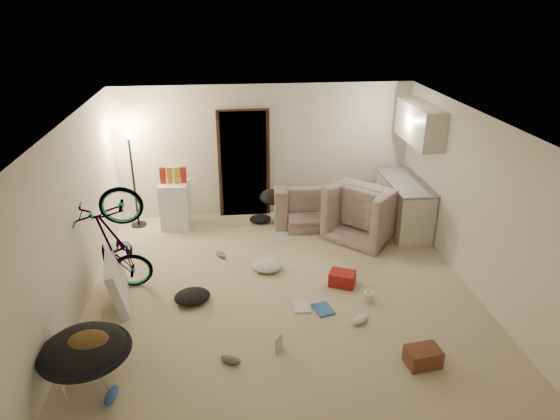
{
  "coord_description": "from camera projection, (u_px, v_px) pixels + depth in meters",
  "views": [
    {
      "loc": [
        -0.71,
        -6.01,
        3.98
      ],
      "look_at": [
        0.02,
        0.6,
        1.08
      ],
      "focal_mm": 32.0,
      "sensor_mm": 36.0,
      "label": 1
    }
  ],
  "objects": [
    {
      "name": "floor",
      "position": [
        283.0,
        297.0,
        7.14
      ],
      "size": [
        5.5,
        6.0,
        0.02
      ],
      "primitive_type": "cube",
      "color": "beige",
      "rests_on": "ground"
    },
    {
      "name": "ceiling",
      "position": [
        284.0,
        123.0,
        6.13
      ],
      "size": [
        5.5,
        6.0,
        0.02
      ],
      "primitive_type": "cube",
      "color": "white",
      "rests_on": "wall_back"
    },
    {
      "name": "wall_back",
      "position": [
        265.0,
        151.0,
        9.38
      ],
      "size": [
        5.5,
        0.02,
        2.5
      ],
      "primitive_type": "cube",
      "color": "white",
      "rests_on": "floor"
    },
    {
      "name": "wall_front",
      "position": [
        328.0,
        374.0,
        3.89
      ],
      "size": [
        5.5,
        0.02,
        2.5
      ],
      "primitive_type": "cube",
      "color": "white",
      "rests_on": "floor"
    },
    {
      "name": "wall_left",
      "position": [
        69.0,
        226.0,
        6.36
      ],
      "size": [
        0.02,
        6.0,
        2.5
      ],
      "primitive_type": "cube",
      "color": "white",
      "rests_on": "floor"
    },
    {
      "name": "wall_right",
      "position": [
        481.0,
        208.0,
        6.91
      ],
      "size": [
        0.02,
        6.0,
        2.5
      ],
      "primitive_type": "cube",
      "color": "white",
      "rests_on": "floor"
    },
    {
      "name": "doorway",
      "position": [
        244.0,
        164.0,
        9.39
      ],
      "size": [
        0.85,
        0.1,
        2.04
      ],
      "primitive_type": "cube",
      "color": "black",
      "rests_on": "floor"
    },
    {
      "name": "door_trim",
      "position": [
        244.0,
        165.0,
        9.37
      ],
      "size": [
        0.97,
        0.04,
        2.1
      ],
      "primitive_type": "cube",
      "color": "black",
      "rests_on": "floor"
    },
    {
      "name": "floor_lamp",
      "position": [
        131.0,
        158.0,
        8.79
      ],
      "size": [
        0.28,
        0.28,
        1.81
      ],
      "color": "black",
      "rests_on": "floor"
    },
    {
      "name": "kitchen_counter",
      "position": [
        403.0,
        206.0,
        9.03
      ],
      "size": [
        0.6,
        1.5,
        0.88
      ],
      "primitive_type": "cube",
      "color": "beige",
      "rests_on": "floor"
    },
    {
      "name": "counter_top",
      "position": [
        406.0,
        182.0,
        8.84
      ],
      "size": [
        0.64,
        1.54,
        0.04
      ],
      "primitive_type": "cube",
      "color": "gray",
      "rests_on": "kitchen_counter"
    },
    {
      "name": "kitchen_uppers",
      "position": [
        420.0,
        124.0,
        8.44
      ],
      "size": [
        0.38,
        1.4,
        0.65
      ],
      "primitive_type": "cube",
      "color": "beige",
      "rests_on": "wall_right"
    },
    {
      "name": "sofa",
      "position": [
        325.0,
        207.0,
        9.36
      ],
      "size": [
        1.97,
        0.82,
        0.57
      ],
      "primitive_type": "imported",
      "rotation": [
        0.0,
        0.0,
        3.11
      ],
      "color": "#3D443C",
      "rests_on": "floor"
    },
    {
      "name": "armchair",
      "position": [
        369.0,
        215.0,
        8.85
      ],
      "size": [
        1.48,
        1.48,
        0.73
      ],
      "primitive_type": "imported",
      "rotation": [
        0.0,
        0.0,
        2.35
      ],
      "color": "#3D443C",
      "rests_on": "floor"
    },
    {
      "name": "bicycle",
      "position": [
        119.0,
        264.0,
        7.07
      ],
      "size": [
        1.73,
        0.82,
        0.98
      ],
      "primitive_type": "imported",
      "rotation": [
        0.0,
        -0.17,
        1.62
      ],
      "color": "black",
      "rests_on": "floor"
    },
    {
      "name": "book_asset",
      "position": [
        276.0,
        354.0,
        5.97
      ],
      "size": [
        0.28,
        0.27,
        0.02
      ],
      "primitive_type": "imported",
      "rotation": [
        0.0,
        0.0,
        0.97
      ],
      "color": "maroon",
      "rests_on": "floor"
    },
    {
      "name": "mini_fridge",
      "position": [
        175.0,
        205.0,
        9.12
      ],
      "size": [
        0.53,
        0.53,
        0.85
      ],
      "primitive_type": "cube",
      "rotation": [
        0.0,
        0.0,
        -0.07
      ],
      "color": "white",
      "rests_on": "floor"
    },
    {
      "name": "snack_box_0",
      "position": [
        163.0,
        175.0,
        8.87
      ],
      "size": [
        0.11,
        0.08,
        0.3
      ],
      "primitive_type": "cube",
      "rotation": [
        0.0,
        0.0,
        -0.11
      ],
      "color": "maroon",
      "rests_on": "mini_fridge"
    },
    {
      "name": "snack_box_1",
      "position": [
        170.0,
        175.0,
        8.88
      ],
      "size": [
        0.1,
        0.08,
        0.3
      ],
      "primitive_type": "cube",
      "rotation": [
        0.0,
        0.0,
        0.07
      ],
      "color": "#C27D18",
      "rests_on": "mini_fridge"
    },
    {
      "name": "snack_box_2",
      "position": [
        177.0,
        175.0,
        8.9
      ],
      "size": [
        0.12,
        0.1,
        0.3
      ],
      "primitive_type": "cube",
      "rotation": [
        0.0,
        0.0,
        0.33
      ],
      "color": "gold",
      "rests_on": "mini_fridge"
    },
    {
      "name": "snack_box_3",
      "position": [
        183.0,
        175.0,
        8.91
      ],
      "size": [
        0.11,
        0.08,
        0.3
      ],
      "primitive_type": "cube",
      "rotation": [
        0.0,
        0.0,
        -0.14
      ],
      "color": "maroon",
      "rests_on": "mini_fridge"
    },
    {
      "name": "saucer_chair",
      "position": [
        86.0,
        358.0,
        5.32
      ],
      "size": [
        0.98,
        0.98,
        0.69
      ],
      "color": "silver",
      "rests_on": "floor"
    },
    {
      "name": "hoodie",
      "position": [
        87.0,
        344.0,
        5.22
      ],
      "size": [
        0.53,
        0.46,
        0.22
      ],
      "primitive_type": "ellipsoid",
      "rotation": [
        0.0,
        0.0,
        0.12
      ],
      "color": "brown",
      "rests_on": "saucer_chair"
    },
    {
      "name": "sofa_drape",
      "position": [
        275.0,
        197.0,
        9.17
      ],
      "size": [
        0.63,
        0.55,
        0.28
      ],
      "primitive_type": "ellipsoid",
      "rotation": [
        0.0,
        0.0,
        -0.17
      ],
      "color": "black",
      "rests_on": "sofa"
    },
    {
      "name": "tv_box",
      "position": [
        117.0,
        281.0,
        6.89
      ],
      "size": [
        0.44,
        1.04,
        0.68
      ],
      "primitive_type": "cube",
      "rotation": [
        0.0,
        -0.21,
        0.19
      ],
      "color": "silver",
      "rests_on": "floor"
    },
    {
      "name": "drink_case_a",
      "position": [
        423.0,
        357.0,
        5.78
      ],
      "size": [
        0.42,
        0.32,
        0.22
      ],
      "primitive_type": "cube",
      "rotation": [
        0.0,
        0.0,
        0.12
      ],
      "color": "brown",
      "rests_on": "floor"
    },
    {
      "name": "drink_case_b",
      "position": [
        342.0,
        279.0,
        7.37
      ],
      "size": [
        0.45,
        0.4,
        0.21
      ],
      "primitive_type": "cube",
      "rotation": [
        0.0,
        0.0,
        -0.43
      ],
      "color": "maroon",
      "rests_on": "floor"
    },
    {
      "name": "juicer",
      "position": [
        369.0,
        296.0,
        6.97
      ],
      "size": [
        0.15,
        0.15,
        0.22
      ],
      "color": "silver",
      "rests_on": "floor"
    },
    {
      "name": "newspaper",
      "position": [
        280.0,
        234.0,
        8.98
      ],
      "size": [
        0.67,
        0.74,
        0.01
      ],
      "primitive_type": "cube",
      "rotation": [
        0.0,
        0.0,
        0.4
      ],
      "color": "beige",
      "rests_on": "floor"
    },
    {
      "name": "book_blue",
      "position": [
        323.0,
        309.0,
        6.81
      ],
      "size": [
        0.3,
        0.36,
        0.03
      ],
      "primitive_type": "cube",
      "rotation": [
        0.0,
        0.0,
        0.26
      ],
      "color": "#2F5EAC",
      "rests_on": "floor"
    },
    {
      "name": "book_white",
      "position": [
        302.0,
        307.0,
        6.86
      ],
      "size": [
        0.23,
        0.29,
        0.03
      ],
      "primitive_type": "cube",
      "rotation": [
        0.0,
        0.0,
        -0.04
      ],
      "color": "silver",
      "rests_on": "floor"
    },
    {
      "name": "shoe_0",
      "position": [
        278.0,
        220.0,
        9.41
      ],
      "size": [
        0.31,
        0.25,
        0.11
      ],
      "primitive_type": "ellipsoid",
      "rotation": [
        0.0,
        0.0,
        0.5
      ],
      "color": "#2F5EAC",
      "rests_on": "floor"
    },
    {
      "name": "shoe_1",
      "position": [
        221.0,
        255.0,
        8.17
      ],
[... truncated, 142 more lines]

